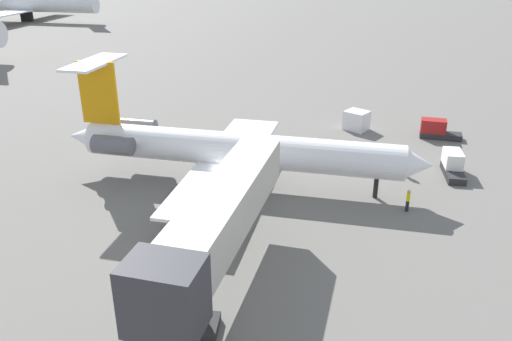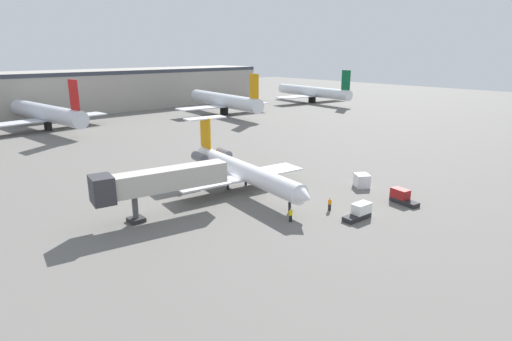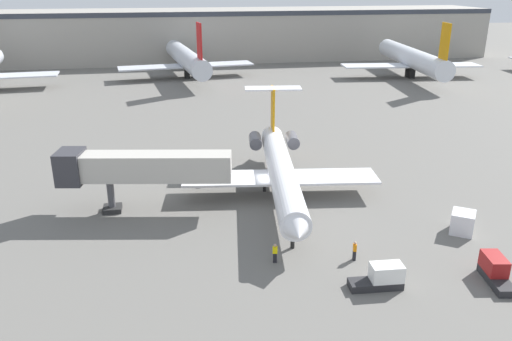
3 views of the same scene
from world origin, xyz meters
The scene contains 11 objects.
ground_plane centered at (0.00, 0.00, -0.05)m, with size 400.00×400.00×0.10m, color #66635E.
regional_jet centered at (1.17, 0.18, 3.08)m, with size 20.99×29.52×9.44m.
jet_bridge centered at (-13.72, -1.33, 4.63)m, with size 16.96×5.61×6.32m.
ground_crew_marshaller centered at (4.28, -14.14, 0.86)m, with size 0.33×0.44×1.69m.
ground_crew_loader centered at (-2.24, -13.39, 0.86)m, with size 0.45×0.34×1.69m.
baggage_tug_lead centered at (13.84, -18.89, 0.84)m, with size 2.05×4.18×1.90m.
baggage_tug_trailing centered at (4.89, -18.29, 0.84)m, with size 4.07×1.61×1.90m.
cargo_container_uld centered at (15.69, -11.13, 1.00)m, with size 2.91×2.97×1.99m.
terminal_building centered at (0.00, 99.51, 6.81)m, with size 163.30×21.40×13.59m.
parked_airliner_centre centered at (-5.32, 70.89, 4.43)m, with size 31.34×36.95×13.66m.
parked_airliner_east_mid centered at (45.90, 62.45, 4.44)m, with size 32.19×38.02×13.68m.
Camera 3 is at (-10.09, -49.34, 21.87)m, focal length 36.07 mm.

